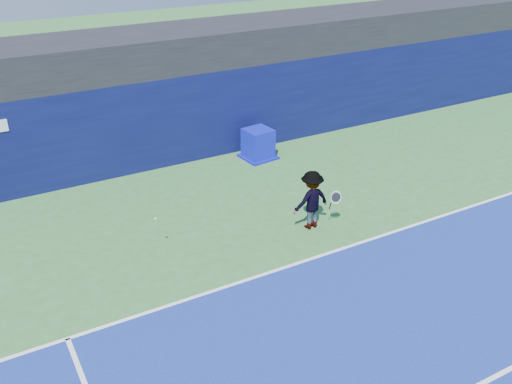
% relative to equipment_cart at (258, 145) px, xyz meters
% --- Properties ---
extents(ground, '(80.00, 80.00, 0.00)m').
position_rel_equipment_cart_xyz_m(ground, '(-2.96, -9.19, -0.48)').
color(ground, '#357233').
rests_on(ground, ground).
extents(baseline, '(24.00, 0.10, 0.01)m').
position_rel_equipment_cart_xyz_m(baseline, '(-2.96, -6.19, -0.47)').
color(baseline, white).
rests_on(baseline, ground).
extents(stadium_band, '(36.00, 3.00, 1.20)m').
position_rel_equipment_cart_xyz_m(stadium_band, '(-2.96, 2.31, 3.12)').
color(stadium_band, black).
rests_on(stadium_band, back_wall_assembly).
extents(back_wall_assembly, '(36.00, 1.03, 3.00)m').
position_rel_equipment_cart_xyz_m(back_wall_assembly, '(-2.97, 1.31, 1.02)').
color(back_wall_assembly, '#0B0E3E').
rests_on(back_wall_assembly, ground).
extents(equipment_cart, '(1.20, 1.20, 1.05)m').
position_rel_equipment_cart_xyz_m(equipment_cart, '(0.00, 0.00, 0.00)').
color(equipment_cart, '#0C12AF').
rests_on(equipment_cart, ground).
extents(tennis_player, '(1.29, 0.72, 1.67)m').
position_rel_equipment_cart_xyz_m(tennis_player, '(-1.07, -4.85, 0.36)').
color(tennis_player, white).
rests_on(tennis_player, ground).
extents(tennis_ball, '(0.07, 0.07, 0.07)m').
position_rel_equipment_cart_xyz_m(tennis_ball, '(-5.16, -3.97, 0.48)').
color(tennis_ball, yellow).
rests_on(tennis_ball, ground).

